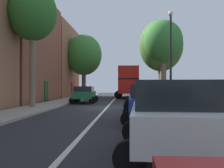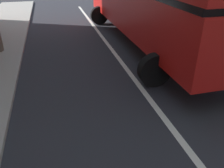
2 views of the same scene
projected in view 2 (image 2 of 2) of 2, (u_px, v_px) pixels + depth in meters
The scene contains 0 objects.
Camera 2 is at (-2.37, 7.57, 3.39)m, focal length 37.24 mm.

